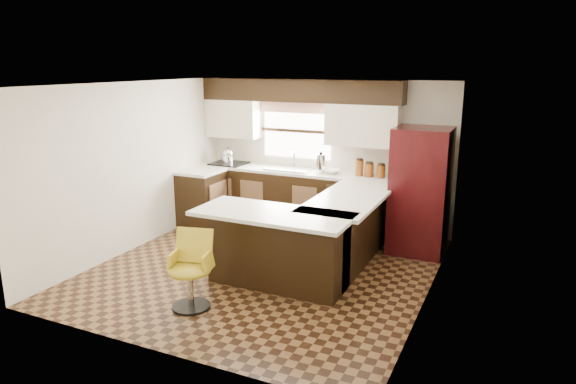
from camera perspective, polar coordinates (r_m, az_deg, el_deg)
The scene contains 30 objects.
floor at distance 6.88m, azimuth -2.65°, elevation -8.52°, with size 4.40×4.40×0.00m, color #49301A.
ceiling at distance 6.35m, azimuth -2.90°, elevation 11.88°, with size 4.40×4.40×0.00m, color silver.
wall_back at distance 8.48m, azimuth 4.12°, elevation 4.29°, with size 4.40×4.40×0.00m, color beige.
wall_front at distance 4.74m, azimuth -15.17°, elevation -4.18°, with size 4.40×4.40×0.00m, color beige.
wall_left at distance 7.69m, azimuth -16.80°, elevation 2.69°, with size 4.40×4.40×0.00m, color beige.
wall_right at distance 5.87m, azimuth 15.74°, elevation -0.70°, with size 4.40×4.40×0.00m, color beige.
base_cab_back at distance 8.54m, azimuth 0.50°, elevation -0.76°, with size 3.30×0.60×0.90m, color black.
base_cab_left at distance 8.64m, azimuth -9.49°, elevation -0.79°, with size 0.60×0.70×0.90m, color black.
counter_back at distance 8.43m, azimuth 0.50°, elevation 2.34°, with size 3.30×0.60×0.04m, color silver.
counter_left at distance 8.53m, azimuth -9.62°, elevation 2.28°, with size 0.60×0.70×0.04m, color silver.
soffit at distance 8.36m, azimuth 1.20°, elevation 11.21°, with size 3.40×0.35×0.36m, color black.
upper_cab_left at distance 8.95m, azimuth -6.06°, elevation 8.13°, with size 0.94×0.35×0.64m, color beige.
upper_cab_right at distance 8.03m, azimuth 8.32°, elevation 7.37°, with size 1.14×0.35×0.64m, color beige.
window_pane at distance 8.60m, azimuth 0.98°, elevation 6.81°, with size 1.20×0.02×0.90m, color white.
valance at distance 8.52m, azimuth 0.88°, elevation 9.39°, with size 1.30×0.06×0.18m, color #D19B93.
sink at distance 8.43m, azimuth 0.14°, elevation 2.60°, with size 0.75×0.45×0.03m, color #B2B2B7.
dishwasher at distance 7.94m, azimuth 6.24°, elevation -2.16°, with size 0.58×0.03×0.78m, color black.
cooktop at distance 8.96m, azimuth -6.57°, elevation 3.18°, with size 0.58×0.50×0.03m, color black.
peninsula_long at distance 6.93m, azimuth 6.35°, elevation -4.44°, with size 0.60×1.95×0.90m, color black.
peninsula_return at distance 6.26m, azimuth -1.12°, elevation -6.41°, with size 1.65×0.60×0.90m, color black.
counter_pen_long at distance 6.78m, azimuth 6.86°, elevation -0.70°, with size 0.84×1.95×0.04m, color silver.
counter_pen_return at distance 6.05m, azimuth -1.68°, elevation -2.46°, with size 1.89×0.84×0.04m, color silver.
refrigerator at distance 7.47m, azimuth 14.48°, elevation 0.12°, with size 0.77×0.74×1.79m, color #33080A.
bar_chair at distance 5.78m, azimuth -10.89°, elevation -8.64°, with size 0.46×0.46×0.87m, color gold, non-canonical shape.
kettle at distance 8.94m, azimuth -6.66°, elevation 4.13°, with size 0.20×0.20×0.28m, color silver, non-canonical shape.
percolator at distance 8.21m, azimuth 3.65°, elevation 3.20°, with size 0.15×0.15×0.30m, color silver.
mixing_bowl at distance 8.17m, azimuth 4.86°, elevation 2.29°, with size 0.26×0.26×0.06m, color white.
canister_large at distance 8.03m, azimuth 7.93°, elevation 2.67°, with size 0.13×0.13×0.25m, color brown.
canister_med at distance 7.99m, azimuth 9.01°, elevation 2.41°, with size 0.14×0.14×0.20m, color brown.
canister_small at distance 7.95m, azimuth 10.29°, elevation 2.26°, with size 0.13×0.13×0.19m, color brown.
Camera 1 is at (2.95, -5.62, 2.65)m, focal length 32.00 mm.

